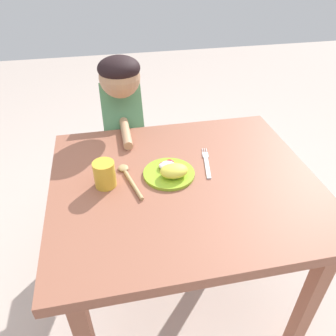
{
  "coord_description": "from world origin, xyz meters",
  "views": [
    {
      "loc": [
        -0.26,
        -0.96,
        1.51
      ],
      "look_at": [
        -0.05,
        0.06,
        0.75
      ],
      "focal_mm": 35.06,
      "sensor_mm": 36.0,
      "label": 1
    }
  ],
  "objects_px": {
    "plate": "(171,171)",
    "drinking_cup": "(105,174)",
    "fork": "(207,163)",
    "spoon": "(129,177)",
    "person": "(124,138)"
  },
  "relations": [
    {
      "from": "plate",
      "to": "drinking_cup",
      "type": "distance_m",
      "value": 0.25
    },
    {
      "from": "plate",
      "to": "spoon",
      "type": "distance_m",
      "value": 0.16
    },
    {
      "from": "fork",
      "to": "drinking_cup",
      "type": "xyz_separation_m",
      "value": [
        -0.41,
        -0.06,
        0.05
      ]
    },
    {
      "from": "drinking_cup",
      "to": "person",
      "type": "height_order",
      "value": "person"
    },
    {
      "from": "person",
      "to": "drinking_cup",
      "type": "bearing_deg",
      "value": 78.64
    },
    {
      "from": "spoon",
      "to": "plate",
      "type": "bearing_deg",
      "value": -109.39
    },
    {
      "from": "fork",
      "to": "person",
      "type": "relative_size",
      "value": 0.2
    },
    {
      "from": "person",
      "to": "spoon",
      "type": "bearing_deg",
      "value": 87.73
    },
    {
      "from": "spoon",
      "to": "drinking_cup",
      "type": "distance_m",
      "value": 0.1
    },
    {
      "from": "drinking_cup",
      "to": "fork",
      "type": "bearing_deg",
      "value": 7.67
    },
    {
      "from": "plate",
      "to": "person",
      "type": "height_order",
      "value": "person"
    },
    {
      "from": "plate",
      "to": "spoon",
      "type": "bearing_deg",
      "value": 174.62
    },
    {
      "from": "plate",
      "to": "spoon",
      "type": "height_order",
      "value": "plate"
    },
    {
      "from": "fork",
      "to": "drinking_cup",
      "type": "relative_size",
      "value": 2.09
    },
    {
      "from": "plate",
      "to": "drinking_cup",
      "type": "bearing_deg",
      "value": -178.04
    }
  ]
}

